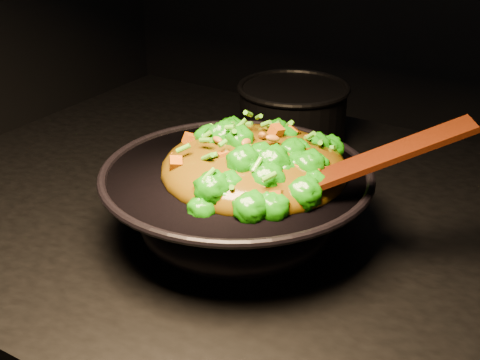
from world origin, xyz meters
The scene contains 4 objects.
wok centered at (0.01, -0.10, 0.95)m, with size 0.38×0.38×0.11m, color black, non-canonical shape.
stir_fry centered at (0.03, -0.08, 1.05)m, with size 0.27×0.27×0.09m, color #197D08, non-canonical shape.
spatula centered at (0.19, -0.07, 1.05)m, with size 0.29×0.04×0.01m, color #3B1406.
back_pot centered at (-0.09, 0.26, 0.96)m, with size 0.20×0.20×0.12m, color black.
Camera 1 is at (0.47, -0.81, 1.42)m, focal length 50.00 mm.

